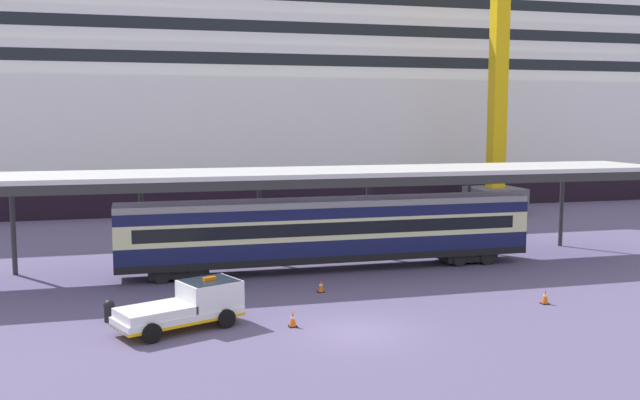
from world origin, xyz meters
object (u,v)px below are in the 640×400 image
Objects in this scene: service_truck at (190,304)px; traffic_cone_far at (321,286)px; quay_bollard at (109,310)px; train_carriage at (329,230)px; cruise_ship at (313,93)px; traffic_cone_near at (293,319)px; traffic_cone_mid at (545,297)px.

service_truck reaches higher than traffic_cone_far.
train_carriage is at bearing 32.71° from quay_bollard.
cruise_ship is 44.19m from traffic_cone_far.
quay_bollard is at bearing -147.29° from train_carriage.
service_truck is 4.35m from traffic_cone_near.
train_carriage reaches higher than traffic_cone_near.
traffic_cone_mid is 19.92m from quay_bollard.
quay_bollard is (-11.95, -7.68, -1.80)m from train_carriage.
train_carriage is at bearing 128.37° from traffic_cone_mid.
traffic_cone_near is at bearing -20.23° from quay_bollard.
cruise_ship is at bearing 69.72° from service_truck.
traffic_cone_mid is at bearing -6.41° from quay_bollard.
train_carriage reaches higher than service_truck.
cruise_ship reaches higher than traffic_cone_mid.
train_carriage is at bearing 66.81° from traffic_cone_near.
cruise_ship is 50.07m from service_truck.
cruise_ship is 252.15× the size of traffic_cone_near.
cruise_ship is at bearing 89.38° from traffic_cone_mid.
traffic_cone_near is at bearing -177.53° from traffic_cone_mid.
quay_bollard is at bearing 159.77° from traffic_cone_near.
traffic_cone_near is at bearing -105.25° from cruise_ship.
cruise_ship reaches higher than traffic_cone_near.
traffic_cone_near is (-4.47, -10.44, -1.98)m from train_carriage.
service_truck is at bearing 178.22° from traffic_cone_mid.
cruise_ship reaches higher than traffic_cone_far.
train_carriage is 37.16× the size of traffic_cone_far.
cruise_ship reaches higher than train_carriage.
traffic_cone_far is (6.83, 4.38, -0.67)m from service_truck.
cruise_ship is 49.94m from traffic_cone_near.
traffic_cone_near is 0.94× the size of traffic_cone_mid.
train_carriage is at bearing 47.38° from service_truck.
cruise_ship is 30.57× the size of service_truck.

